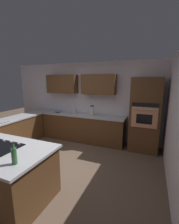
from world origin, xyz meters
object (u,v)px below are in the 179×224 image
wall_oven (145,115)px  kettle (74,111)px  blender (92,111)px  mixing_bowl (58,111)px  second_bottle (14,155)px

wall_oven → kettle: bearing=0.4°
blender → kettle: 0.65m
wall_oven → kettle: size_ratio=11.21×
mixing_bowl → kettle: (-0.65, 0.00, 0.03)m
blender → second_bottle: size_ratio=1.05×
kettle → blender: bearing=180.0°
wall_oven → mixing_bowl: 2.90m
wall_oven → kettle: 2.25m
blender → second_bottle: bearing=92.0°
second_bottle → wall_oven: bearing=-115.6°
wall_oven → mixing_bowl: (2.90, 0.02, -0.09)m
wall_oven → blender: bearing=0.6°
wall_oven → mixing_bowl: bearing=0.3°
kettle → second_bottle: bearing=103.7°
mixing_bowl → second_bottle: (-1.41, 3.10, 0.06)m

